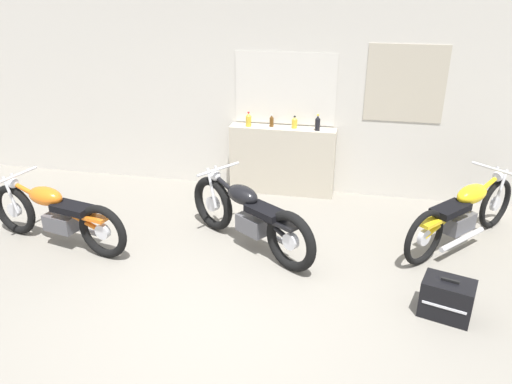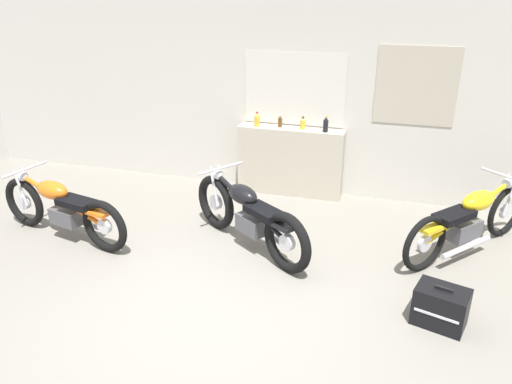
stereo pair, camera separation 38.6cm
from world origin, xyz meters
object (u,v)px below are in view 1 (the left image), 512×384
at_px(bottle_left_center, 272,121).
at_px(motorcycle_yellow, 463,213).
at_px(bottle_center, 295,123).
at_px(hard_case_black, 447,298).
at_px(motorcycle_orange, 56,215).
at_px(bottle_right_center, 318,123).
at_px(bottle_leftmost, 249,120).
at_px(motorcycle_black, 249,216).

xyz_separation_m(bottle_left_center, motorcycle_yellow, (2.52, -1.14, -0.66)).
relative_size(bottle_center, hard_case_black, 0.32).
xyz_separation_m(motorcycle_orange, hard_case_black, (4.37, -0.49, -0.21)).
bearing_deg(bottle_right_center, motorcycle_orange, -144.24).
height_order(bottle_left_center, bottle_right_center, bottle_right_center).
bearing_deg(bottle_leftmost, motorcycle_orange, -132.23).
bearing_deg(motorcycle_yellow, motorcycle_black, -166.58).
height_order(bottle_center, hard_case_black, bottle_center).
xyz_separation_m(bottle_right_center, motorcycle_yellow, (1.86, -1.08, -0.68)).
distance_m(bottle_leftmost, bottle_left_center, 0.33).
bearing_deg(bottle_left_center, motorcycle_black, -88.48).
relative_size(bottle_leftmost, bottle_center, 1.20).
xyz_separation_m(motorcycle_black, motorcycle_orange, (-2.25, -0.40, -0.01)).
bearing_deg(bottle_right_center, motorcycle_black, -110.22).
distance_m(bottle_right_center, motorcycle_orange, 3.60).
height_order(bottle_left_center, bottle_center, bottle_left_center).
height_order(bottle_leftmost, bottle_center, bottle_leftmost).
distance_m(bottle_left_center, bottle_center, 0.33).
bearing_deg(hard_case_black, bottle_right_center, 120.53).
height_order(bottle_left_center, motorcycle_yellow, bottle_left_center).
bearing_deg(motorcycle_orange, bottle_right_center, 35.76).
height_order(bottle_left_center, hard_case_black, bottle_left_center).
bearing_deg(bottle_center, bottle_leftmost, -175.93).
height_order(bottle_right_center, motorcycle_yellow, bottle_right_center).
height_order(bottle_leftmost, motorcycle_yellow, bottle_leftmost).
xyz_separation_m(bottle_left_center, hard_case_black, (2.17, -2.61, -0.89)).
xyz_separation_m(bottle_left_center, motorcycle_black, (0.05, -1.73, -0.67)).
distance_m(motorcycle_black, hard_case_black, 2.31).
height_order(motorcycle_black, motorcycle_orange, motorcycle_black).
relative_size(bottle_leftmost, bottle_right_center, 0.91).
bearing_deg(bottle_right_center, bottle_center, 170.56).
bearing_deg(bottle_center, motorcycle_yellow, -27.40).
bearing_deg(motorcycle_black, hard_case_black, -22.66).
bearing_deg(motorcycle_orange, hard_case_black, -6.37).
xyz_separation_m(bottle_left_center, bottle_center, (0.33, -0.01, -0.00)).
bearing_deg(bottle_left_center, bottle_leftmost, -170.59).
distance_m(bottle_right_center, motorcycle_black, 1.91).
relative_size(motorcycle_orange, hard_case_black, 3.73).
distance_m(bottle_left_center, bottle_right_center, 0.66).
xyz_separation_m(bottle_leftmost, hard_case_black, (2.49, -2.56, -0.90)).
height_order(bottle_right_center, motorcycle_black, bottle_right_center).
distance_m(bottle_leftmost, motorcycle_black, 1.85).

